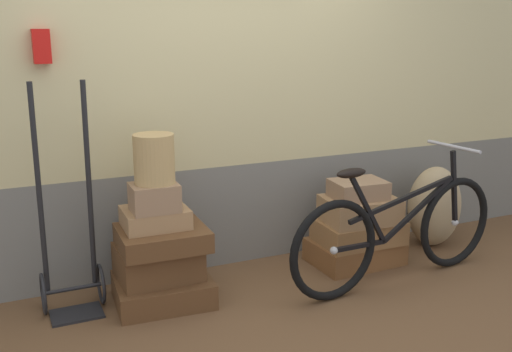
{
  "coord_description": "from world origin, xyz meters",
  "views": [
    {
      "loc": [
        -1.47,
        -3.04,
        1.7
      ],
      "look_at": [
        0.04,
        0.27,
        0.78
      ],
      "focal_mm": 41.29,
      "sensor_mm": 36.0,
      "label": 1
    }
  ],
  "objects_px": {
    "suitcase_5": "(355,251)",
    "suitcase_7": "(360,210)",
    "wicker_basket": "(154,159)",
    "suitcase_4": "(154,197)",
    "suitcase_6": "(359,231)",
    "suitcase_0": "(163,290)",
    "luggage_trolley": "(70,254)",
    "burlap_sack": "(434,206)",
    "suitcase_2": "(162,238)",
    "suitcase_1": "(158,261)",
    "bicycle": "(398,232)",
    "suitcase_3": "(155,217)",
    "suitcase_8": "(358,189)"
  },
  "relations": [
    {
      "from": "burlap_sack",
      "to": "suitcase_1",
      "type": "bearing_deg",
      "value": -178.38
    },
    {
      "from": "suitcase_6",
      "to": "suitcase_8",
      "type": "distance_m",
      "value": 0.33
    },
    {
      "from": "luggage_trolley",
      "to": "bicycle",
      "type": "xyz_separation_m",
      "value": [
        2.07,
        -0.49,
        -0.01
      ]
    },
    {
      "from": "suitcase_8",
      "to": "suitcase_6",
      "type": "bearing_deg",
      "value": 29.61
    },
    {
      "from": "suitcase_1",
      "to": "wicker_basket",
      "type": "relative_size",
      "value": 1.67
    },
    {
      "from": "suitcase_7",
      "to": "suitcase_2",
      "type": "bearing_deg",
      "value": -174.4
    },
    {
      "from": "wicker_basket",
      "to": "suitcase_4",
      "type": "bearing_deg",
      "value": -125.72
    },
    {
      "from": "suitcase_3",
      "to": "wicker_basket",
      "type": "xyz_separation_m",
      "value": [
        0.0,
        -0.03,
        0.38
      ]
    },
    {
      "from": "suitcase_4",
      "to": "burlap_sack",
      "type": "xyz_separation_m",
      "value": [
        2.28,
        0.1,
        -0.38
      ]
    },
    {
      "from": "suitcase_1",
      "to": "suitcase_2",
      "type": "xyz_separation_m",
      "value": [
        0.02,
        -0.03,
        0.17
      ]
    },
    {
      "from": "suitcase_2",
      "to": "suitcase_5",
      "type": "height_order",
      "value": "suitcase_2"
    },
    {
      "from": "suitcase_1",
      "to": "luggage_trolley",
      "type": "distance_m",
      "value": 0.54
    },
    {
      "from": "luggage_trolley",
      "to": "burlap_sack",
      "type": "xyz_separation_m",
      "value": [
        2.79,
        -0.03,
        -0.04
      ]
    },
    {
      "from": "suitcase_0",
      "to": "suitcase_1",
      "type": "bearing_deg",
      "value": 123.33
    },
    {
      "from": "suitcase_0",
      "to": "suitcase_5",
      "type": "xyz_separation_m",
      "value": [
        1.48,
        0.04,
        0.01
      ]
    },
    {
      "from": "suitcase_5",
      "to": "suitcase_7",
      "type": "bearing_deg",
      "value": -96.7
    },
    {
      "from": "suitcase_3",
      "to": "suitcase_6",
      "type": "height_order",
      "value": "suitcase_3"
    },
    {
      "from": "suitcase_1",
      "to": "suitcase_4",
      "type": "distance_m",
      "value": 0.44
    },
    {
      "from": "suitcase_6",
      "to": "bicycle",
      "type": "height_order",
      "value": "bicycle"
    },
    {
      "from": "suitcase_4",
      "to": "suitcase_6",
      "type": "bearing_deg",
      "value": 2.02
    },
    {
      "from": "suitcase_4",
      "to": "suitcase_5",
      "type": "xyz_separation_m",
      "value": [
        1.51,
        0.05,
        -0.61
      ]
    },
    {
      "from": "suitcase_6",
      "to": "suitcase_8",
      "type": "relative_size",
      "value": 1.6
    },
    {
      "from": "suitcase_3",
      "to": "wicker_basket",
      "type": "bearing_deg",
      "value": -84.42
    },
    {
      "from": "suitcase_4",
      "to": "suitcase_8",
      "type": "distance_m",
      "value": 1.49
    },
    {
      "from": "luggage_trolley",
      "to": "burlap_sack",
      "type": "distance_m",
      "value": 2.79
    },
    {
      "from": "suitcase_2",
      "to": "suitcase_8",
      "type": "bearing_deg",
      "value": 1.89
    },
    {
      "from": "wicker_basket",
      "to": "bicycle",
      "type": "xyz_separation_m",
      "value": [
        1.56,
        -0.38,
        -0.58
      ]
    },
    {
      "from": "suitcase_6",
      "to": "wicker_basket",
      "type": "height_order",
      "value": "wicker_basket"
    },
    {
      "from": "suitcase_1",
      "to": "suitcase_2",
      "type": "bearing_deg",
      "value": -54.39
    },
    {
      "from": "suitcase_0",
      "to": "burlap_sack",
      "type": "bearing_deg",
      "value": 6.7
    },
    {
      "from": "wicker_basket",
      "to": "burlap_sack",
      "type": "relative_size",
      "value": 0.47
    },
    {
      "from": "suitcase_0",
      "to": "bicycle",
      "type": "relative_size",
      "value": 0.34
    },
    {
      "from": "suitcase_2",
      "to": "suitcase_8",
      "type": "height_order",
      "value": "suitcase_8"
    },
    {
      "from": "suitcase_4",
      "to": "wicker_basket",
      "type": "height_order",
      "value": "wicker_basket"
    },
    {
      "from": "suitcase_2",
      "to": "suitcase_8",
      "type": "relative_size",
      "value": 1.43
    },
    {
      "from": "burlap_sack",
      "to": "bicycle",
      "type": "distance_m",
      "value": 0.85
    },
    {
      "from": "suitcase_7",
      "to": "luggage_trolley",
      "type": "distance_m",
      "value": 2.01
    },
    {
      "from": "suitcase_5",
      "to": "suitcase_8",
      "type": "distance_m",
      "value": 0.49
    },
    {
      "from": "suitcase_8",
      "to": "burlap_sack",
      "type": "relative_size",
      "value": 0.58
    },
    {
      "from": "suitcase_2",
      "to": "bicycle",
      "type": "bearing_deg",
      "value": -11.5
    },
    {
      "from": "suitcase_7",
      "to": "bicycle",
      "type": "distance_m",
      "value": 0.37
    },
    {
      "from": "suitcase_4",
      "to": "bicycle",
      "type": "distance_m",
      "value": 1.65
    },
    {
      "from": "wicker_basket",
      "to": "burlap_sack",
      "type": "height_order",
      "value": "wicker_basket"
    },
    {
      "from": "suitcase_2",
      "to": "luggage_trolley",
      "type": "distance_m",
      "value": 0.56
    },
    {
      "from": "suitcase_2",
      "to": "suitcase_4",
      "type": "relative_size",
      "value": 1.89
    },
    {
      "from": "suitcase_4",
      "to": "suitcase_6",
      "type": "height_order",
      "value": "suitcase_4"
    },
    {
      "from": "suitcase_3",
      "to": "suitcase_0",
      "type": "bearing_deg",
      "value": -65.23
    },
    {
      "from": "suitcase_2",
      "to": "suitcase_5",
      "type": "xyz_separation_m",
      "value": [
        1.47,
        0.05,
        -0.35
      ]
    },
    {
      "from": "suitcase_3",
      "to": "bicycle",
      "type": "height_order",
      "value": "bicycle"
    },
    {
      "from": "suitcase_5",
      "to": "wicker_basket",
      "type": "height_order",
      "value": "wicker_basket"
    }
  ]
}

